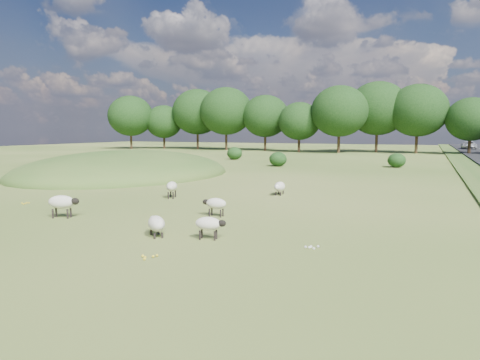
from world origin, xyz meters
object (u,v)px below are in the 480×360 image
Objects in this scene: sheep_0 at (156,223)px; sheep_4 at (209,224)px; sheep_1 at (215,204)px; sheep_2 at (172,186)px; sheep_3 at (279,187)px; car_1 at (469,145)px; sheep_5 at (62,202)px.

sheep_0 is 1.06× the size of sheep_4.
sheep_1 is 0.84× the size of sheep_2.
sheep_1 reaches higher than sheep_3.
sheep_0 is 10.81m from sheep_3.
sheep_2 is 72.70m from car_1.
sheep_2 reaches higher than sheep_4.
sheep_5 is 79.18m from car_1.
sheep_2 is 9.28m from sheep_4.
sheep_0 is 0.85× the size of sheep_5.
car_1 is at bearing 68.92° from sheep_4.
sheep_5 reaches higher than sheep_3.
sheep_1 is at bearing -149.34° from sheep_2.
sheep_5 is (-7.27, 0.70, 0.13)m from sheep_4.
sheep_5 reaches higher than sheep_4.
sheep_2 is at bearing -105.60° from car_1.
sheep_3 is at bearing -76.94° from sheep_2.
car_1 is (13.54, 77.09, 0.43)m from sheep_4.
sheep_3 is (0.87, 10.78, 0.02)m from sheep_0.
sheep_1 is at bearing -8.23° from sheep_3.
sheep_5 is at bearing -105.24° from car_1.
sheep_1 is 6.90m from sheep_3.
sheep_2 is (-4.43, 3.51, 0.08)m from sheep_1.
sheep_5 reaches higher than sheep_2.
car_1 is at bearing -57.43° from sheep_0.
car_1 is at bearing 164.13° from sheep_3.
sheep_4 is at bearing 1.98° from sheep_3.
sheep_1 is at bearing -101.62° from car_1.
sheep_3 is at bearing -50.77° from sheep_0.
sheep_1 is 5.65m from sheep_2.
sheep_5 is at bearing 147.85° from sheep_2.
sheep_4 is 0.22× the size of car_1.
sheep_1 is at bearing 8.04° from sheep_5.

